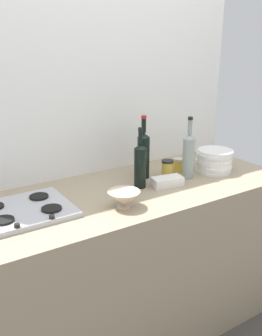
{
  "coord_description": "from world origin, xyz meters",
  "views": [
    {
      "loc": [
        -1.01,
        -1.58,
        1.66
      ],
      "look_at": [
        0.0,
        0.0,
        1.02
      ],
      "focal_mm": 40.55,
      "sensor_mm": 36.0,
      "label": 1
    }
  ],
  "objects_px": {
    "wine_bottle_leftmost": "(143,154)",
    "mixing_bowl": "(124,199)",
    "wine_bottle_mid_right": "(140,165)",
    "wine_bottle_mid_left": "(189,155)",
    "butter_dish": "(167,181)",
    "stovetop_hob": "(23,211)",
    "plate_stack": "(214,161)",
    "condiment_jar_rear": "(178,165)",
    "condiment_jar_front": "(167,168)"
  },
  "relations": [
    {
      "from": "wine_bottle_mid_left",
      "to": "butter_dish",
      "type": "bearing_deg",
      "value": -167.17
    },
    {
      "from": "plate_stack",
      "to": "mixing_bowl",
      "type": "relative_size",
      "value": 1.4
    },
    {
      "from": "wine_bottle_leftmost",
      "to": "condiment_jar_rear",
      "type": "xyz_separation_m",
      "value": [
        0.23,
        -0.04,
        -0.1
      ]
    },
    {
      "from": "stovetop_hob",
      "to": "wine_bottle_leftmost",
      "type": "height_order",
      "value": "wine_bottle_leftmost"
    },
    {
      "from": "wine_bottle_mid_right",
      "to": "mixing_bowl",
      "type": "relative_size",
      "value": 2.1
    },
    {
      "from": "wine_bottle_mid_right",
      "to": "condiment_jar_rear",
      "type": "relative_size",
      "value": 3.89
    },
    {
      "from": "wine_bottle_leftmost",
      "to": "condiment_jar_front",
      "type": "xyz_separation_m",
      "value": [
        0.12,
        -0.07,
        -0.09
      ]
    },
    {
      "from": "wine_bottle_mid_left",
      "to": "butter_dish",
      "type": "xyz_separation_m",
      "value": [
        -0.18,
        -0.04,
        -0.11
      ]
    },
    {
      "from": "wine_bottle_mid_right",
      "to": "condiment_jar_front",
      "type": "relative_size",
      "value": 3.29
    },
    {
      "from": "wine_bottle_mid_right",
      "to": "butter_dish",
      "type": "relative_size",
      "value": 1.95
    },
    {
      "from": "wine_bottle_leftmost",
      "to": "wine_bottle_mid_left",
      "type": "distance_m",
      "value": 0.26
    },
    {
      "from": "butter_dish",
      "to": "wine_bottle_mid_left",
      "type": "bearing_deg",
      "value": 12.83
    },
    {
      "from": "wine_bottle_mid_left",
      "to": "condiment_jar_rear",
      "type": "relative_size",
      "value": 4.19
    },
    {
      "from": "mixing_bowl",
      "to": "condiment_jar_rear",
      "type": "xyz_separation_m",
      "value": [
        0.54,
        0.26,
        -0.0
      ]
    },
    {
      "from": "stovetop_hob",
      "to": "wine_bottle_leftmost",
      "type": "relative_size",
      "value": 1.2
    },
    {
      "from": "plate_stack",
      "to": "wine_bottle_leftmost",
      "type": "xyz_separation_m",
      "value": [
        -0.42,
        0.14,
        0.07
      ]
    },
    {
      "from": "mixing_bowl",
      "to": "butter_dish",
      "type": "height_order",
      "value": "mixing_bowl"
    },
    {
      "from": "stovetop_hob",
      "to": "mixing_bowl",
      "type": "xyz_separation_m",
      "value": [
        0.43,
        -0.19,
        0.03
      ]
    },
    {
      "from": "condiment_jar_front",
      "to": "condiment_jar_rear",
      "type": "distance_m",
      "value": 0.11
    },
    {
      "from": "mixing_bowl",
      "to": "butter_dish",
      "type": "relative_size",
      "value": 0.93
    },
    {
      "from": "wine_bottle_mid_left",
      "to": "wine_bottle_mid_right",
      "type": "height_order",
      "value": "wine_bottle_mid_left"
    },
    {
      "from": "wine_bottle_mid_right",
      "to": "mixing_bowl",
      "type": "bearing_deg",
      "value": -139.99
    },
    {
      "from": "plate_stack",
      "to": "wine_bottle_mid_right",
      "type": "xyz_separation_m",
      "value": [
        -0.52,
        0.03,
        0.06
      ]
    },
    {
      "from": "wine_bottle_leftmost",
      "to": "mixing_bowl",
      "type": "distance_m",
      "value": 0.44
    },
    {
      "from": "condiment_jar_front",
      "to": "condiment_jar_rear",
      "type": "xyz_separation_m",
      "value": [
        0.11,
        0.03,
        -0.01
      ]
    },
    {
      "from": "plate_stack",
      "to": "wine_bottle_mid_right",
      "type": "bearing_deg",
      "value": 177.16
    },
    {
      "from": "stovetop_hob",
      "to": "wine_bottle_mid_right",
      "type": "xyz_separation_m",
      "value": [
        0.63,
        -0.02,
        0.11
      ]
    },
    {
      "from": "mixing_bowl",
      "to": "condiment_jar_rear",
      "type": "height_order",
      "value": "condiment_jar_rear"
    },
    {
      "from": "butter_dish",
      "to": "condiment_jar_rear",
      "type": "bearing_deg",
      "value": 36.44
    },
    {
      "from": "stovetop_hob",
      "to": "condiment_jar_front",
      "type": "xyz_separation_m",
      "value": [
        0.86,
        0.03,
        0.04
      ]
    },
    {
      "from": "stovetop_hob",
      "to": "butter_dish",
      "type": "relative_size",
      "value": 2.56
    },
    {
      "from": "plate_stack",
      "to": "mixing_bowl",
      "type": "height_order",
      "value": "plate_stack"
    },
    {
      "from": "mixing_bowl",
      "to": "condiment_jar_rear",
      "type": "bearing_deg",
      "value": 25.27
    },
    {
      "from": "wine_bottle_mid_left",
      "to": "mixing_bowl",
      "type": "bearing_deg",
      "value": -163.98
    },
    {
      "from": "wine_bottle_leftmost",
      "to": "wine_bottle_mid_right",
      "type": "bearing_deg",
      "value": -131.4
    },
    {
      "from": "condiment_jar_front",
      "to": "mixing_bowl",
      "type": "bearing_deg",
      "value": -152.67
    },
    {
      "from": "wine_bottle_mid_right",
      "to": "wine_bottle_mid_left",
      "type": "bearing_deg",
      "value": -4.26
    },
    {
      "from": "wine_bottle_mid_left",
      "to": "butter_dish",
      "type": "relative_size",
      "value": 2.1
    },
    {
      "from": "stovetop_hob",
      "to": "mixing_bowl",
      "type": "height_order",
      "value": "mixing_bowl"
    },
    {
      "from": "stovetop_hob",
      "to": "plate_stack",
      "type": "bearing_deg",
      "value": -2.25
    },
    {
      "from": "condiment_jar_front",
      "to": "butter_dish",
      "type": "bearing_deg",
      "value": -127.86
    },
    {
      "from": "wine_bottle_leftmost",
      "to": "mixing_bowl",
      "type": "xyz_separation_m",
      "value": [
        -0.31,
        -0.29,
        -0.1
      ]
    },
    {
      "from": "wine_bottle_leftmost",
      "to": "wine_bottle_mid_left",
      "type": "xyz_separation_m",
      "value": [
        0.21,
        -0.14,
        -0.0
      ]
    },
    {
      "from": "plate_stack",
      "to": "stovetop_hob",
      "type": "bearing_deg",
      "value": 177.75
    },
    {
      "from": "plate_stack",
      "to": "wine_bottle_leftmost",
      "type": "relative_size",
      "value": 0.61
    },
    {
      "from": "stovetop_hob",
      "to": "butter_dish",
      "type": "xyz_separation_m",
      "value": [
        0.77,
        -0.08,
        0.01
      ]
    },
    {
      "from": "condiment_jar_rear",
      "to": "wine_bottle_mid_left",
      "type": "bearing_deg",
      "value": -98.86
    },
    {
      "from": "butter_dish",
      "to": "condiment_jar_front",
      "type": "bearing_deg",
      "value": 52.14
    },
    {
      "from": "stovetop_hob",
      "to": "condiment_jar_rear",
      "type": "relative_size",
      "value": 5.12
    },
    {
      "from": "condiment_jar_front",
      "to": "plate_stack",
      "type": "bearing_deg",
      "value": -14.14
    }
  ]
}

